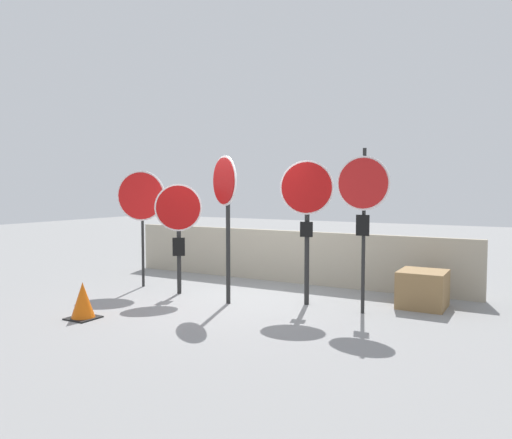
% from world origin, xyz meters
% --- Properties ---
extents(ground_plane, '(40.00, 40.00, 0.00)m').
position_xyz_m(ground_plane, '(0.00, 0.00, 0.00)').
color(ground_plane, gray).
extents(fence_back, '(7.40, 0.12, 1.05)m').
position_xyz_m(fence_back, '(0.00, 1.87, 0.52)').
color(fence_back, '#A89E89').
rests_on(fence_back, ground).
extents(stop_sign_0, '(0.90, 0.36, 2.23)m').
position_xyz_m(stop_sign_0, '(-2.20, 0.04, 1.68)').
color(stop_sign_0, black).
rests_on(stop_sign_0, ground).
extents(stop_sign_1, '(0.70, 0.50, 1.98)m').
position_xyz_m(stop_sign_1, '(-1.17, -0.14, 1.38)').
color(stop_sign_1, black).
rests_on(stop_sign_1, ground).
extents(stop_sign_2, '(0.71, 0.44, 2.43)m').
position_xyz_m(stop_sign_2, '(-0.04, -0.36, 1.79)').
color(stop_sign_2, black).
rests_on(stop_sign_2, ground).
extents(stop_sign_3, '(0.85, 0.25, 2.35)m').
position_xyz_m(stop_sign_3, '(1.16, 0.21, 1.67)').
color(stop_sign_3, black).
rests_on(stop_sign_3, ground).
extents(stop_sign_4, '(0.81, 0.11, 2.50)m').
position_xyz_m(stop_sign_4, '(2.12, 0.09, 1.81)').
color(stop_sign_4, black).
rests_on(stop_sign_4, ground).
extents(traffic_cone_0, '(0.41, 0.41, 0.54)m').
position_xyz_m(traffic_cone_0, '(-1.34, -2.17, 0.26)').
color(traffic_cone_0, black).
rests_on(traffic_cone_0, ground).
extents(storage_crate, '(0.72, 0.74, 0.59)m').
position_xyz_m(storage_crate, '(2.84, 0.98, 0.29)').
color(storage_crate, olive).
rests_on(storage_crate, ground).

